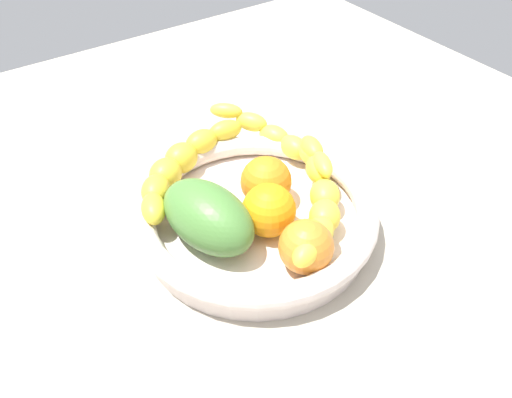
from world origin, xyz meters
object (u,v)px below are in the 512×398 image
at_px(banana_draped_right, 320,201).
at_px(banana_arching_top, 180,166).
at_px(orange_mid_left, 266,182).
at_px(banana_draped_left, 280,139).
at_px(orange_mid_right, 267,211).
at_px(fruit_bowl, 256,216).
at_px(orange_front, 306,247).
at_px(mango_green, 208,216).

relative_size(banana_draped_right, banana_arching_top, 0.93).
xyz_separation_m(banana_draped_right, orange_mid_left, (0.06, 0.03, 0.00)).
distance_m(banana_draped_left, orange_mid_right, 0.15).
bearing_deg(banana_arching_top, fruit_bowl, -159.34).
xyz_separation_m(orange_front, orange_mid_right, (0.07, 0.00, 0.00)).
bearing_deg(mango_green, fruit_bowl, -90.64).
height_order(banana_arching_top, orange_mid_right, orange_mid_right).
distance_m(fruit_bowl, orange_mid_right, 0.04).
height_order(banana_draped_right, orange_mid_left, orange_mid_left).
height_order(banana_draped_left, mango_green, mango_green).
xyz_separation_m(banana_arching_top, orange_mid_right, (-0.14, -0.04, 0.00)).
bearing_deg(orange_front, banana_arching_top, 11.62).
height_order(banana_arching_top, orange_front, orange_front).
distance_m(orange_front, orange_mid_right, 0.07).
xyz_separation_m(banana_draped_right, orange_mid_right, (0.02, 0.06, 0.00)).
xyz_separation_m(fruit_bowl, orange_mid_left, (0.02, -0.03, 0.03)).
bearing_deg(mango_green, banana_draped_left, -63.22).
bearing_deg(fruit_bowl, orange_front, -179.78).
distance_m(fruit_bowl, mango_green, 0.07).
xyz_separation_m(banana_draped_left, orange_mid_right, (-0.11, 0.10, 0.00)).
height_order(fruit_bowl, banana_draped_right, banana_draped_right).
distance_m(banana_arching_top, mango_green, 0.11).
relative_size(banana_draped_right, orange_mid_left, 2.93).
xyz_separation_m(banana_draped_left, orange_mid_left, (-0.06, 0.07, 0.00)).
relative_size(banana_arching_top, orange_mid_left, 3.17).
height_order(fruit_bowl, banana_arching_top, banana_arching_top).
distance_m(banana_draped_right, mango_green, 0.13).
bearing_deg(orange_front, fruit_bowl, 0.22).
height_order(banana_draped_right, mango_green, mango_green).
bearing_deg(mango_green, banana_draped_right, -110.72).
bearing_deg(banana_draped_right, fruit_bowl, 51.87).
height_order(banana_draped_left, orange_mid_right, orange_mid_right).
xyz_separation_m(banana_arching_top, orange_front, (-0.20, -0.04, 0.00)).
distance_m(banana_draped_right, orange_mid_left, 0.07).
distance_m(fruit_bowl, orange_front, 0.10).
relative_size(banana_draped_right, orange_front, 3.07).
relative_size(orange_front, orange_mid_left, 0.96).
height_order(fruit_bowl, mango_green, mango_green).
xyz_separation_m(fruit_bowl, banana_draped_left, (0.08, -0.10, 0.03)).
height_order(fruit_bowl, orange_front, orange_front).
bearing_deg(banana_draped_right, orange_front, 129.29).
bearing_deg(banana_draped_right, mango_green, 69.28).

